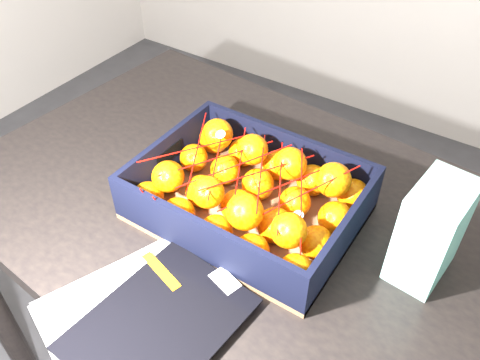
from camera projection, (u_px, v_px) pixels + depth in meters
The scene contains 6 objects.
table at pixel (242, 234), 1.09m from camera, with size 1.26×0.90×0.75m.
magazine_stack at pixel (141, 313), 0.82m from camera, with size 0.33×0.40×0.02m.
produce_crate at pixel (248, 201), 0.99m from camera, with size 0.42×0.32×0.11m.
clementine_heap at pixel (250, 191), 0.97m from camera, with size 0.41×0.30×0.12m.
mesh_net at pixel (241, 173), 0.93m from camera, with size 0.35×0.28×0.10m.
retail_carton at pixel (431, 232), 0.84m from camera, with size 0.09×0.13×0.19m, color white.
Camera 1 is at (0.46, -0.46, 1.47)m, focal length 37.04 mm.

